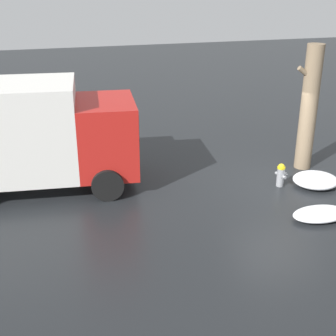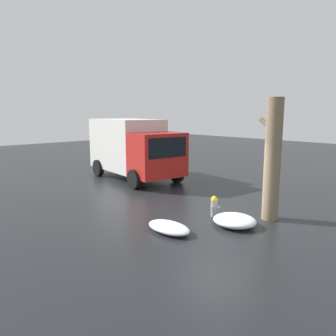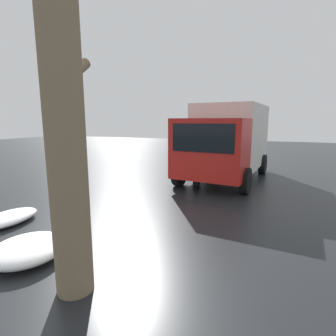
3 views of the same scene
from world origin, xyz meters
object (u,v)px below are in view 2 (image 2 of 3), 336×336
at_px(tree_trunk, 272,159).
at_px(pedestrian, 142,165).
at_px(fire_hydrant, 214,206).
at_px(delivery_truck, 133,147).

xyz_separation_m(tree_trunk, pedestrian, (6.70, 0.04, -0.97)).
bearing_deg(pedestrian, fire_hydrant, -39.38).
relative_size(tree_trunk, pedestrian, 2.13).
xyz_separation_m(tree_trunk, delivery_truck, (8.44, -0.79, -0.30)).
bearing_deg(delivery_truck, tree_trunk, 90.75).
bearing_deg(tree_trunk, pedestrian, 0.31).
height_order(fire_hydrant, tree_trunk, tree_trunk).
bearing_deg(tree_trunk, delivery_truck, -5.38).
distance_m(tree_trunk, delivery_truck, 8.48).
bearing_deg(fire_hydrant, delivery_truck, 152.34).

